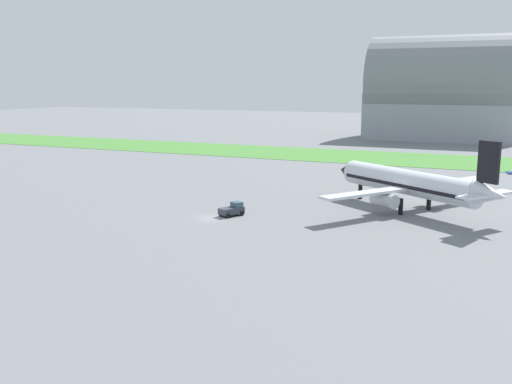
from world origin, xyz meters
TOP-DOWN VIEW (x-y plane):
  - ground_plane at (0.00, 0.00)m, footprint 600.00×600.00m
  - grass_taxiway_strip at (0.00, 77.01)m, footprint 360.00×28.00m
  - airplane_midfield_jet at (25.21, 16.22)m, footprint 28.82×28.70m
  - pushback_tug_near_gate at (2.16, 2.45)m, footprint 3.26×4.02m
  - hangar_distant at (15.91, 136.84)m, footprint 48.47×32.30m

SIDE VIEW (x-z plane):
  - ground_plane at x=0.00m, z-range 0.00..0.00m
  - grass_taxiway_strip at x=0.00m, z-range 0.00..0.08m
  - pushback_tug_near_gate at x=2.16m, z-range -0.06..1.89m
  - airplane_midfield_jet at x=25.21m, z-range -1.64..10.07m
  - hangar_distant at x=15.91m, z-range -2.07..32.89m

